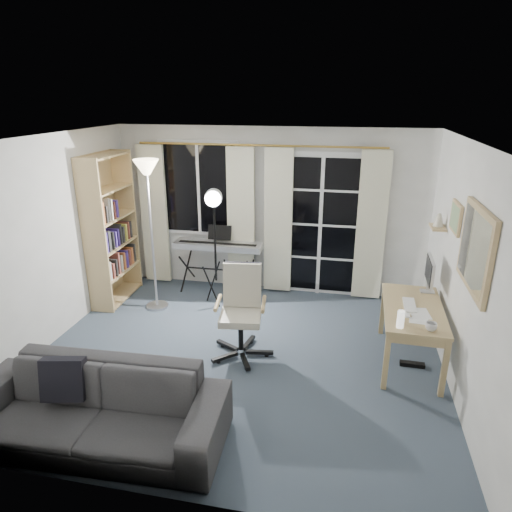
{
  "coord_description": "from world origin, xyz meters",
  "views": [
    {
      "loc": [
        1.11,
        -4.39,
        2.82
      ],
      "look_at": [
        0.14,
        0.35,
        1.09
      ],
      "focal_mm": 32.0,
      "sensor_mm": 36.0,
      "label": 1
    }
  ],
  "objects_px": {
    "torchiere_lamp": "(148,191)",
    "sofa": "(92,398)",
    "bookshelf": "(108,233)",
    "studio_light": "(214,212)",
    "office_chair": "(242,302)",
    "mug": "(431,326)",
    "desk": "(413,314)",
    "keyboard_piano": "(218,247)",
    "monitor": "(430,272)"
  },
  "relations": [
    {
      "from": "monitor",
      "to": "torchiere_lamp",
      "type": "bearing_deg",
      "value": 177.09
    },
    {
      "from": "bookshelf",
      "to": "torchiere_lamp",
      "type": "height_order",
      "value": "bookshelf"
    },
    {
      "from": "studio_light",
      "to": "office_chair",
      "type": "relative_size",
      "value": 1.65
    },
    {
      "from": "office_chair",
      "to": "desk",
      "type": "xyz_separation_m",
      "value": [
        1.86,
        0.14,
        -0.03
      ]
    },
    {
      "from": "bookshelf",
      "to": "desk",
      "type": "relative_size",
      "value": 1.67
    },
    {
      "from": "keyboard_piano",
      "to": "mug",
      "type": "relative_size",
      "value": 11.94
    },
    {
      "from": "bookshelf",
      "to": "sofa",
      "type": "distance_m",
      "value": 3.04
    },
    {
      "from": "desk",
      "to": "sofa",
      "type": "relative_size",
      "value": 0.56
    },
    {
      "from": "keyboard_piano",
      "to": "desk",
      "type": "height_order",
      "value": "keyboard_piano"
    },
    {
      "from": "sofa",
      "to": "office_chair",
      "type": "bearing_deg",
      "value": 60.16
    },
    {
      "from": "office_chair",
      "to": "mug",
      "type": "height_order",
      "value": "office_chair"
    },
    {
      "from": "bookshelf",
      "to": "mug",
      "type": "distance_m",
      "value": 4.34
    },
    {
      "from": "bookshelf",
      "to": "mug",
      "type": "bearing_deg",
      "value": -20.12
    },
    {
      "from": "bookshelf",
      "to": "monitor",
      "type": "relative_size",
      "value": 4.37
    },
    {
      "from": "bookshelf",
      "to": "office_chair",
      "type": "bearing_deg",
      "value": -27.02
    },
    {
      "from": "keyboard_piano",
      "to": "office_chair",
      "type": "height_order",
      "value": "office_chair"
    },
    {
      "from": "keyboard_piano",
      "to": "mug",
      "type": "distance_m",
      "value": 3.3
    },
    {
      "from": "bookshelf",
      "to": "sofa",
      "type": "relative_size",
      "value": 0.94
    },
    {
      "from": "desk",
      "to": "studio_light",
      "type": "bearing_deg",
      "value": 161.67
    },
    {
      "from": "torchiere_lamp",
      "to": "sofa",
      "type": "height_order",
      "value": "torchiere_lamp"
    },
    {
      "from": "bookshelf",
      "to": "keyboard_piano",
      "type": "xyz_separation_m",
      "value": [
        1.42,
        0.54,
        -0.28
      ]
    },
    {
      "from": "torchiere_lamp",
      "to": "office_chair",
      "type": "relative_size",
      "value": 1.98
    },
    {
      "from": "studio_light",
      "to": "sofa",
      "type": "distance_m",
      "value": 2.89
    },
    {
      "from": "office_chair",
      "to": "sofa",
      "type": "bearing_deg",
      "value": -125.25
    },
    {
      "from": "studio_light",
      "to": "keyboard_piano",
      "type": "bearing_deg",
      "value": 89.47
    },
    {
      "from": "torchiere_lamp",
      "to": "keyboard_piano",
      "type": "xyz_separation_m",
      "value": [
        0.7,
        0.7,
        -0.93
      ]
    },
    {
      "from": "keyboard_piano",
      "to": "mug",
      "type": "xyz_separation_m",
      "value": [
        2.68,
        -1.92,
        0.01
      ]
    },
    {
      "from": "keyboard_piano",
      "to": "mug",
      "type": "height_order",
      "value": "keyboard_piano"
    },
    {
      "from": "bookshelf",
      "to": "torchiere_lamp",
      "type": "relative_size",
      "value": 1.02
    },
    {
      "from": "torchiere_lamp",
      "to": "desk",
      "type": "bearing_deg",
      "value": -12.36
    },
    {
      "from": "bookshelf",
      "to": "keyboard_piano",
      "type": "bearing_deg",
      "value": 19.28
    },
    {
      "from": "mug",
      "to": "desk",
      "type": "bearing_deg",
      "value": 101.31
    },
    {
      "from": "torchiere_lamp",
      "to": "monitor",
      "type": "height_order",
      "value": "torchiere_lamp"
    },
    {
      "from": "studio_light",
      "to": "desk",
      "type": "height_order",
      "value": "studio_light"
    },
    {
      "from": "office_chair",
      "to": "monitor",
      "type": "relative_size",
      "value": 2.17
    },
    {
      "from": "office_chair",
      "to": "studio_light",
      "type": "bearing_deg",
      "value": 112.84
    },
    {
      "from": "studio_light",
      "to": "mug",
      "type": "distance_m",
      "value": 3.0
    },
    {
      "from": "torchiere_lamp",
      "to": "keyboard_piano",
      "type": "bearing_deg",
      "value": 44.88
    },
    {
      "from": "torchiere_lamp",
      "to": "office_chair",
      "type": "xyz_separation_m",
      "value": [
        1.42,
        -0.86,
        -1.04
      ]
    },
    {
      "from": "torchiere_lamp",
      "to": "studio_light",
      "type": "relative_size",
      "value": 1.2
    },
    {
      "from": "office_chair",
      "to": "sofa",
      "type": "height_order",
      "value": "office_chair"
    },
    {
      "from": "keyboard_piano",
      "to": "office_chair",
      "type": "xyz_separation_m",
      "value": [
        0.72,
        -1.56,
        -0.1
      ]
    },
    {
      "from": "torchiere_lamp",
      "to": "studio_light",
      "type": "height_order",
      "value": "torchiere_lamp"
    },
    {
      "from": "bookshelf",
      "to": "office_chair",
      "type": "xyz_separation_m",
      "value": [
        2.14,
        -1.02,
        -0.38
      ]
    },
    {
      "from": "office_chair",
      "to": "desk",
      "type": "height_order",
      "value": "office_chair"
    },
    {
      "from": "studio_light",
      "to": "monitor",
      "type": "xyz_separation_m",
      "value": [
        2.67,
        -0.44,
        -0.45
      ]
    },
    {
      "from": "keyboard_piano",
      "to": "desk",
      "type": "xyz_separation_m",
      "value": [
        2.58,
        -1.42,
        -0.13
      ]
    },
    {
      "from": "bookshelf",
      "to": "office_chair",
      "type": "height_order",
      "value": "bookshelf"
    },
    {
      "from": "bookshelf",
      "to": "studio_light",
      "type": "height_order",
      "value": "bookshelf"
    },
    {
      "from": "torchiere_lamp",
      "to": "monitor",
      "type": "xyz_separation_m",
      "value": [
        3.48,
        -0.27,
        -0.73
      ]
    }
  ]
}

